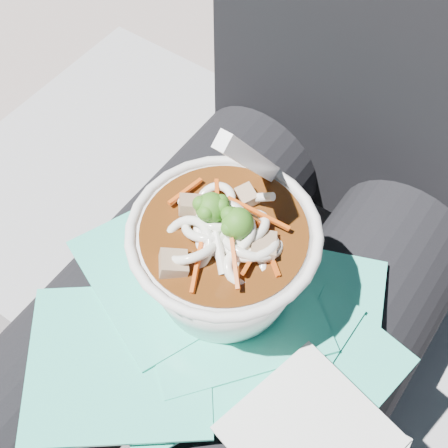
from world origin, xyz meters
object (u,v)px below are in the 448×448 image
Objects in this scene: lap at (221,338)px; person_body at (270,263)px; udon_bowl at (224,253)px; stone_ledge at (277,345)px; plastic_bag at (223,316)px.

person_body is (0.00, 0.09, 0.03)m from lap.
stone_ledge is at bearing 89.20° from udon_bowl.
lap is 0.10m from person_body.
plastic_bag is 1.66× the size of udon_bowl.
person_body is at bearing 88.65° from udon_bowl.
person_body is at bearing -90.00° from stone_ledge.
stone_ledge is at bearing 90.00° from person_body.
plastic_bag is at bearing -56.75° from udon_bowl.
stone_ledge is at bearing 90.00° from lap.
person_body is at bearing 90.00° from lap.
stone_ledge is 2.99× the size of plastic_bag.
plastic_bag reaches higher than lap.
udon_bowl is at bearing 104.32° from lap.
udon_bowl is (-0.00, -0.14, 0.46)m from stone_ledge.
plastic_bag is at bearing -85.49° from stone_ledge.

